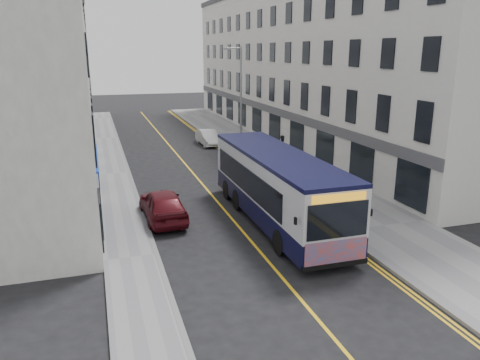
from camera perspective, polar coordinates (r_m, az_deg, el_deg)
ground at (r=20.65m, az=0.56°, el=-6.55°), size 140.00×140.00×0.00m
pavement_east at (r=33.45m, az=4.41°, el=2.19°), size 4.50×64.00×0.12m
pavement_west at (r=31.18m, az=-15.18°, el=0.69°), size 2.00×64.00×0.12m
kerb_east at (r=32.70m, az=0.75°, el=1.93°), size 0.18×64.00×0.13m
kerb_west at (r=31.22m, az=-13.35°, el=0.85°), size 0.18×64.00×0.13m
road_centre_line at (r=31.73m, az=-6.14°, el=1.30°), size 0.12×64.00×0.01m
road_dbl_yellow_inner at (r=32.58m, az=-0.01°, el=1.77°), size 0.10×64.00×0.01m
road_dbl_yellow_outer at (r=32.64m, az=0.33°, el=1.80°), size 0.10×64.00×0.01m
terrace_east at (r=42.91m, az=6.74°, el=13.77°), size 6.00×46.00×13.00m
terrace_west at (r=39.33m, az=-22.47°, el=12.57°), size 6.00×46.00×13.00m
streetlamp at (r=33.90m, az=-0.02°, el=9.83°), size 1.32×0.18×8.00m
city_bus at (r=21.47m, az=4.48°, el=-0.62°), size 2.65×11.36×3.30m
bicycle at (r=24.97m, az=13.47°, el=-1.54°), size 1.98×1.29×0.98m
pedestrian_near at (r=30.82m, az=3.40°, el=2.66°), size 0.67×0.55×1.57m
pedestrian_far at (r=34.75m, az=5.22°, el=4.13°), size 0.92×0.80×1.60m
car_white at (r=39.83m, az=-3.91°, el=5.20°), size 1.48×3.87×1.26m
car_maroon at (r=22.33m, az=-9.41°, el=-2.96°), size 1.96×4.52×1.52m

